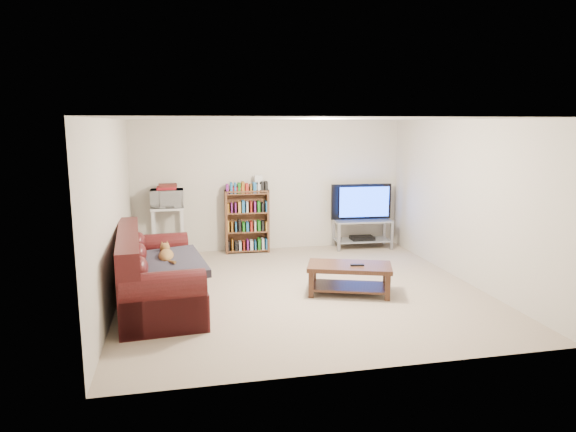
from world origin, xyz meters
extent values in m
plane|color=tan|center=(0.00, 0.00, 0.00)|extent=(5.00, 5.00, 0.00)
plane|color=white|center=(0.00, 0.00, 2.40)|extent=(5.00, 5.00, 0.00)
plane|color=beige|center=(0.00, 2.50, 1.20)|extent=(5.00, 0.00, 5.00)
plane|color=beige|center=(0.00, -2.50, 1.20)|extent=(5.00, 0.00, 5.00)
plane|color=beige|center=(-2.50, 0.00, 1.20)|extent=(0.00, 5.00, 5.00)
plane|color=beige|center=(2.50, 0.00, 1.20)|extent=(0.00, 5.00, 5.00)
cube|color=#421111|center=(-1.94, -0.19, 0.22)|extent=(1.17, 2.36, 0.44)
cube|color=#421111|center=(-2.31, -0.22, 0.50)|extent=(0.44, 2.30, 0.96)
cube|color=#421111|center=(-1.86, -1.21, 0.28)|extent=(0.96, 0.32, 0.56)
cube|color=#421111|center=(-2.03, 0.83, 0.28)|extent=(0.96, 0.32, 0.56)
cube|color=#302D39|center=(-1.83, -0.34, 0.57)|extent=(1.06, 1.28, 0.19)
cube|color=#3D2215|center=(0.62, -0.32, 0.39)|extent=(1.27, 0.92, 0.06)
cube|color=#3D2215|center=(0.62, -0.32, 0.10)|extent=(1.14, 0.82, 0.03)
cube|color=#3D2215|center=(0.06, -0.36, 0.18)|extent=(0.09, 0.09, 0.36)
cube|color=#3D2215|center=(1.03, -0.70, 0.18)|extent=(0.09, 0.09, 0.36)
cube|color=#3D2215|center=(0.21, 0.07, 0.18)|extent=(0.09, 0.09, 0.36)
cube|color=#3D2215|center=(1.18, -0.27, 0.18)|extent=(0.09, 0.09, 0.36)
cube|color=black|center=(0.70, -0.40, 0.43)|extent=(0.19, 0.09, 0.02)
cube|color=#999EA3|center=(1.72, 2.19, 0.53)|extent=(1.11, 0.54, 0.03)
cube|color=#999EA3|center=(1.72, 2.19, 0.15)|extent=(1.05, 0.52, 0.02)
cube|color=gray|center=(1.20, 2.00, 0.27)|extent=(0.05, 0.05, 0.54)
cube|color=gray|center=(2.22, 1.95, 0.27)|extent=(0.05, 0.05, 0.54)
cube|color=gray|center=(1.22, 2.43, 0.27)|extent=(0.05, 0.05, 0.54)
cube|color=gray|center=(2.24, 2.37, 0.27)|extent=(0.05, 0.05, 0.54)
imported|color=black|center=(1.72, 2.19, 0.88)|extent=(1.17, 0.21, 0.67)
cube|color=black|center=(1.72, 2.19, 0.19)|extent=(0.45, 0.33, 0.06)
cube|color=brown|center=(-0.84, 2.31, 0.58)|extent=(0.05, 0.25, 1.15)
cube|color=brown|center=(-0.08, 2.29, 0.58)|extent=(0.05, 0.25, 1.15)
cube|color=brown|center=(-0.46, 2.30, 1.14)|extent=(0.81, 0.28, 0.03)
cube|color=maroon|center=(-0.64, 2.31, 1.19)|extent=(0.24, 0.19, 0.06)
cube|color=silver|center=(-1.86, 2.21, 0.89)|extent=(0.57, 0.42, 0.04)
cube|color=silver|center=(-1.86, 2.21, 0.30)|extent=(0.51, 0.37, 0.03)
cube|color=silver|center=(-2.11, 2.04, 0.43)|extent=(0.05, 0.05, 0.87)
cube|color=silver|center=(-1.62, 2.04, 0.43)|extent=(0.05, 0.05, 0.87)
cube|color=silver|center=(-2.10, 2.37, 0.43)|extent=(0.05, 0.05, 0.87)
cube|color=silver|center=(-1.62, 2.37, 0.43)|extent=(0.05, 0.05, 0.87)
imported|color=silver|center=(-1.86, 2.21, 1.06)|extent=(0.56, 0.38, 0.31)
cube|color=maroon|center=(-1.86, 2.21, 1.24)|extent=(0.33, 0.29, 0.05)
camera|label=1|loc=(-1.64, -6.84, 2.34)|focal=32.00mm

